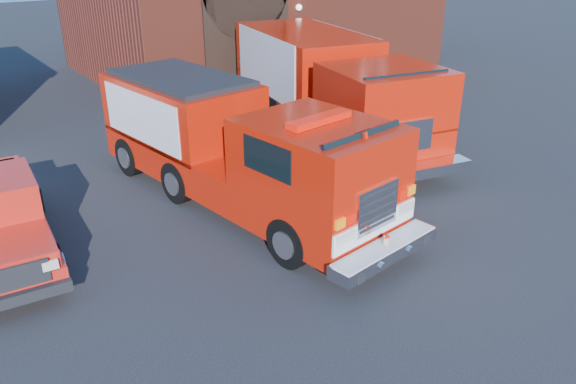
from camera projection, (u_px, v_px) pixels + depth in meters
ground at (256, 228)px, 12.10m from camera, size 100.00×100.00×0.00m
parking_stripe_near at (425, 152)px, 16.29m from camera, size 0.12×3.00×0.01m
parking_stripe_mid at (356, 126)px, 18.50m from camera, size 0.12×3.00×0.01m
parking_stripe_far at (301, 105)px, 20.70m from camera, size 0.12×3.00×0.01m
fire_engine at (234, 146)px, 12.72m from camera, size 3.47×8.95×2.68m
secondary_truck at (326, 85)px, 16.89m from camera, size 4.68×9.60×2.99m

